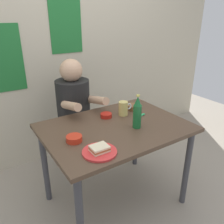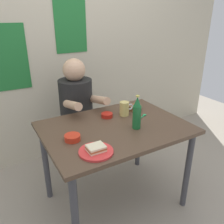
% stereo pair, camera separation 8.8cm
% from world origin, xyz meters
% --- Properties ---
extents(ground_plane, '(6.00, 6.00, 0.00)m').
position_xyz_m(ground_plane, '(0.00, 0.00, 0.00)').
color(ground_plane, gray).
extents(wall_back, '(4.40, 0.09, 2.60)m').
position_xyz_m(wall_back, '(-0.00, 1.05, 1.30)').
color(wall_back, '#BCB299').
rests_on(wall_back, ground).
extents(dining_table, '(1.10, 0.80, 0.74)m').
position_xyz_m(dining_table, '(0.00, 0.00, 0.65)').
color(dining_table, '#4C3828').
rests_on(dining_table, ground).
extents(stool, '(0.34, 0.34, 0.45)m').
position_xyz_m(stool, '(-0.07, 0.63, 0.35)').
color(stool, '#4C4C51').
rests_on(stool, ground).
extents(person_seated, '(0.33, 0.56, 0.72)m').
position_xyz_m(person_seated, '(-0.07, 0.62, 0.77)').
color(person_seated, black).
rests_on(person_seated, stool).
extents(plate_orange, '(0.22, 0.22, 0.01)m').
position_xyz_m(plate_orange, '(-0.29, -0.26, 0.75)').
color(plate_orange, red).
rests_on(plate_orange, dining_table).
extents(sandwich, '(0.11, 0.09, 0.04)m').
position_xyz_m(sandwich, '(-0.29, -0.26, 0.77)').
color(sandwich, beige).
rests_on(sandwich, plate_orange).
extents(beer_mug, '(0.13, 0.08, 0.12)m').
position_xyz_m(beer_mug, '(0.18, 0.14, 0.80)').
color(beer_mug, '#D1BC66').
rests_on(beer_mug, dining_table).
extents(beer_bottle, '(0.06, 0.06, 0.26)m').
position_xyz_m(beer_bottle, '(0.12, -0.11, 0.86)').
color(beer_bottle, '#19602D').
rests_on(beer_bottle, dining_table).
extents(condiment_bowl_brown, '(0.12, 0.12, 0.04)m').
position_xyz_m(condiment_bowl_brown, '(0.32, 0.20, 0.76)').
color(condiment_bowl_brown, brown).
rests_on(condiment_bowl_brown, dining_table).
extents(sambal_bowl_red, '(0.10, 0.10, 0.03)m').
position_xyz_m(sambal_bowl_red, '(0.03, 0.18, 0.76)').
color(sambal_bowl_red, '#B21E14').
rests_on(sambal_bowl_red, dining_table).
extents(sauce_bowl_chili, '(0.11, 0.11, 0.04)m').
position_xyz_m(sauce_bowl_chili, '(-0.37, -0.04, 0.76)').
color(sauce_bowl_chili, red).
rests_on(sauce_bowl_chili, dining_table).
extents(spoon, '(0.12, 0.06, 0.01)m').
position_xyz_m(spoon, '(0.30, 0.04, 0.75)').
color(spoon, '#26A559').
rests_on(spoon, dining_table).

